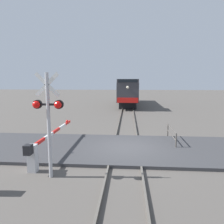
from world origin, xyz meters
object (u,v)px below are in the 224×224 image
guard_railing (172,133)px  locomotive (128,91)px  crossing_signal (48,113)px  crossing_gate (41,147)px

guard_railing → locomotive: bearing=97.5°
crossing_signal → crossing_gate: bearing=125.1°
locomotive → guard_railing: 21.28m
crossing_gate → crossing_signal: bearing=-54.9°
locomotive → crossing_gate: 25.22m
crossing_signal → crossing_gate: size_ratio=0.66×
crossing_signal → guard_railing: 7.95m
crossing_gate → guard_railing: (6.64, 3.85, -0.19)m
crossing_gate → guard_railing: 7.68m
locomotive → crossing_signal: crossing_signal is taller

